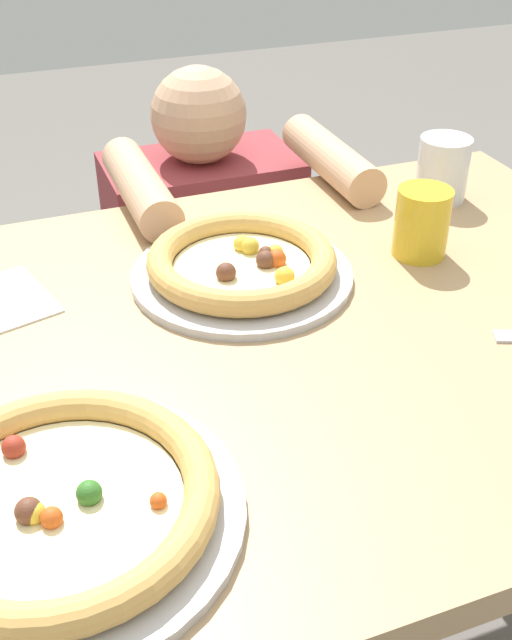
# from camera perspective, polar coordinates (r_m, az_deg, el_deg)

# --- Properties ---
(dining_table) EXTENTS (1.27, 0.85, 0.75)m
(dining_table) POSITION_cam_1_polar(r_m,az_deg,el_deg) (1.03, -0.61, -6.37)
(dining_table) COLOR tan
(dining_table) RESTS_ON ground
(pizza_near) EXTENTS (0.34, 0.34, 0.05)m
(pizza_near) POSITION_cam_1_polar(r_m,az_deg,el_deg) (0.75, -14.24, -12.99)
(pizza_near) COLOR #B7B7BC
(pizza_near) RESTS_ON dining_table
(pizza_far) EXTENTS (0.31, 0.31, 0.05)m
(pizza_far) POSITION_cam_1_polar(r_m,az_deg,el_deg) (1.07, -1.01, 4.08)
(pizza_far) COLOR #B7B7BC
(pizza_far) RESTS_ON dining_table
(drink_cup_colored) EXTENTS (0.08, 0.08, 0.10)m
(drink_cup_colored) POSITION_cam_1_polar(r_m,az_deg,el_deg) (1.15, 12.13, 7.04)
(drink_cup_colored) COLOR gold
(drink_cup_colored) RESTS_ON dining_table
(water_cup_clear) EXTENTS (0.08, 0.08, 0.10)m
(water_cup_clear) POSITION_cam_1_polar(r_m,az_deg,el_deg) (1.33, 13.61, 10.84)
(water_cup_clear) COLOR silver
(water_cup_clear) RESTS_ON dining_table
(diner_seated) EXTENTS (0.41, 0.52, 0.90)m
(diner_seated) POSITION_cam_1_polar(r_m,az_deg,el_deg) (1.69, -3.60, 1.74)
(diner_seated) COLOR #333847
(diner_seated) RESTS_ON ground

